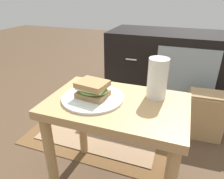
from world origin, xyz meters
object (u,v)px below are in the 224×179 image
tv_cabinet (170,69)px  plate (93,98)px  paper_bag (205,116)px  beer_glass (157,79)px  sandwich_front (93,89)px

tv_cabinet → plate: tv_cabinet is taller
tv_cabinet → paper_bag: (0.27, -0.41, -0.14)m
plate → beer_glass: 0.27m
beer_glass → tv_cabinet: bearing=90.4°
plate → beer_glass: (0.24, 0.10, 0.07)m
beer_glass → paper_bag: beer_glass is taller
sandwich_front → paper_bag: size_ratio=0.44×
tv_cabinet → sandwich_front: tv_cabinet is taller
sandwich_front → beer_glass: size_ratio=0.83×
tv_cabinet → beer_glass: size_ratio=5.80×
plate → beer_glass: beer_glass is taller
plate → sandwich_front: bearing=-90.0°
beer_glass → plate: bearing=-156.4°
plate → beer_glass: bearing=23.6°
tv_cabinet → sandwich_front: bearing=-103.6°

